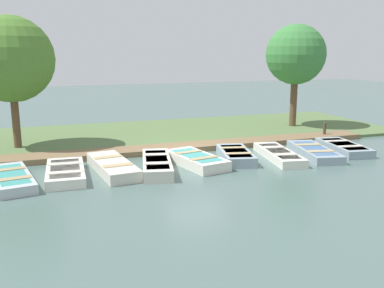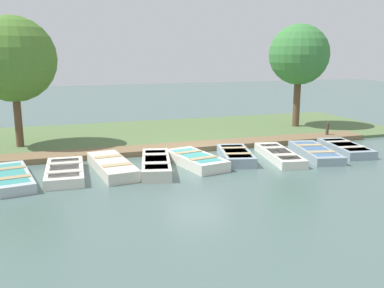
{
  "view_description": "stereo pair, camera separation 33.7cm",
  "coord_description": "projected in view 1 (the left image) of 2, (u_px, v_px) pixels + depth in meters",
  "views": [
    {
      "loc": [
        15.76,
        -5.76,
        4.16
      ],
      "look_at": [
        0.47,
        -0.34,
        0.65
      ],
      "focal_mm": 40.0,
      "sensor_mm": 36.0,
      "label": 1
    },
    {
      "loc": [
        15.87,
        -5.45,
        4.16
      ],
      "look_at": [
        0.47,
        -0.34,
        0.65
      ],
      "focal_mm": 40.0,
      "sensor_mm": 36.0,
      "label": 2
    }
  ],
  "objects": [
    {
      "name": "rowboat_2",
      "position": [
        113.0,
        166.0,
        15.08
      ],
      "size": [
        3.5,
        1.45,
        0.41
      ],
      "rotation": [
        0.0,
        0.0,
        0.11
      ],
      "color": "beige",
      "rests_on": "ground_plane"
    },
    {
      "name": "rowboat_5",
      "position": [
        236.0,
        155.0,
        16.71
      ],
      "size": [
        2.83,
        1.7,
        0.41
      ],
      "rotation": [
        0.0,
        0.0,
        -0.24
      ],
      "color": "#8C9EA8",
      "rests_on": "ground_plane"
    },
    {
      "name": "rowboat_6",
      "position": [
        279.0,
        154.0,
        16.98
      ],
      "size": [
        3.47,
        1.54,
        0.34
      ],
      "rotation": [
        0.0,
        0.0,
        -0.16
      ],
      "color": "silver",
      "rests_on": "ground_plane"
    },
    {
      "name": "rowboat_7",
      "position": [
        314.0,
        152.0,
        17.43
      ],
      "size": [
        3.44,
        1.82,
        0.35
      ],
      "rotation": [
        0.0,
        0.0,
        -0.21
      ],
      "color": "#8C9EA8",
      "rests_on": "ground_plane"
    },
    {
      "name": "ground_plane",
      "position": [
        196.0,
        157.0,
        17.28
      ],
      "size": [
        80.0,
        80.0,
        0.0
      ],
      "primitive_type": "plane",
      "color": "#4C6660"
    },
    {
      "name": "mooring_post_far",
      "position": [
        324.0,
        130.0,
        20.83
      ],
      "size": [
        0.14,
        0.14,
        0.82
      ],
      "color": "#47382D",
      "rests_on": "ground_plane"
    },
    {
      "name": "rowboat_3",
      "position": [
        157.0,
        164.0,
        15.31
      ],
      "size": [
        3.51,
        1.7,
        0.44
      ],
      "rotation": [
        0.0,
        0.0,
        -0.22
      ],
      "color": "beige",
      "rests_on": "ground_plane"
    },
    {
      "name": "park_tree_far_left",
      "position": [
        10.0,
        59.0,
        17.63
      ],
      "size": [
        3.57,
        3.57,
        5.65
      ],
      "color": "brown",
      "rests_on": "ground_plane"
    },
    {
      "name": "rowboat_4",
      "position": [
        196.0,
        160.0,
        15.98
      ],
      "size": [
        3.07,
        1.77,
        0.41
      ],
      "rotation": [
        0.0,
        0.0,
        0.2
      ],
      "color": "silver",
      "rests_on": "ground_plane"
    },
    {
      "name": "dock_walkway",
      "position": [
        185.0,
        147.0,
        18.51
      ],
      "size": [
        1.27,
        17.59,
        0.22
      ],
      "color": "brown",
      "rests_on": "ground_plane"
    },
    {
      "name": "shore_bank",
      "position": [
        163.0,
        133.0,
        21.87
      ],
      "size": [
        8.0,
        24.0,
        0.13
      ],
      "color": "#567042",
      "rests_on": "ground_plane"
    },
    {
      "name": "rowboat_1",
      "position": [
        65.0,
        172.0,
        14.41
      ],
      "size": [
        3.06,
        1.38,
        0.36
      ],
      "rotation": [
        0.0,
        0.0,
        -0.05
      ],
      "color": "silver",
      "rests_on": "ground_plane"
    },
    {
      "name": "rowboat_0",
      "position": [
        12.0,
        179.0,
        13.73
      ],
      "size": [
        3.34,
        1.63,
        0.35
      ],
      "rotation": [
        0.0,
        0.0,
        0.17
      ],
      "color": "#B2BCC1",
      "rests_on": "ground_plane"
    },
    {
      "name": "park_tree_left",
      "position": [
        296.0,
        55.0,
        22.97
      ],
      "size": [
        3.22,
        3.22,
        5.63
      ],
      "color": "brown",
      "rests_on": "ground_plane"
    },
    {
      "name": "rowboat_8",
      "position": [
        343.0,
        147.0,
        18.17
      ],
      "size": [
        3.06,
        1.62,
        0.36
      ],
      "rotation": [
        0.0,
        0.0,
        -0.15
      ],
      "color": "#8C9EA8",
      "rests_on": "ground_plane"
    }
  ]
}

